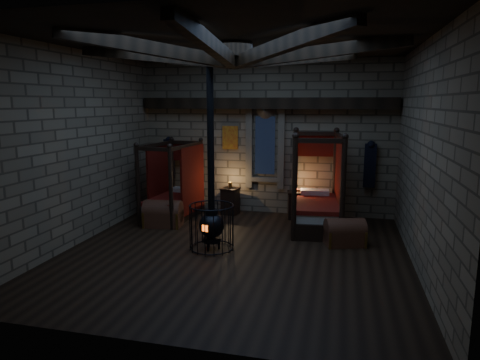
% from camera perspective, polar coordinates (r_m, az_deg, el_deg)
% --- Properties ---
extents(room, '(7.02, 7.02, 4.29)m').
position_cam_1_polar(room, '(8.54, -0.65, 14.80)').
color(room, black).
rests_on(room, ground).
extents(bed_left, '(1.18, 2.01, 2.01)m').
position_cam_1_polar(bed_left, '(11.65, -8.85, -2.60)').
color(bed_left, black).
rests_on(bed_left, ground).
extents(bed_right, '(1.39, 2.32, 2.31)m').
position_cam_1_polar(bed_right, '(10.79, 10.04, -3.26)').
color(bed_right, black).
rests_on(bed_right, ground).
extents(trunk_left, '(0.98, 0.69, 0.68)m').
position_cam_1_polar(trunk_left, '(10.94, -10.21, -4.54)').
color(trunk_left, '#572C1B').
rests_on(trunk_left, ground).
extents(trunk_right, '(0.95, 0.75, 0.61)m').
position_cam_1_polar(trunk_right, '(9.65, 13.78, -6.89)').
color(trunk_right, '#572C1B').
rests_on(trunk_right, ground).
extents(nightstand_left, '(0.52, 0.51, 0.91)m').
position_cam_1_polar(nightstand_left, '(11.91, -1.30, -2.76)').
color(nightstand_left, black).
rests_on(nightstand_left, ground).
extents(nightstand_right, '(0.54, 0.52, 0.80)m').
position_cam_1_polar(nightstand_right, '(11.55, 7.46, -3.28)').
color(nightstand_right, black).
rests_on(nightstand_right, ground).
extents(stove, '(0.94, 0.94, 4.05)m').
position_cam_1_polar(stove, '(9.05, -3.81, -5.59)').
color(stove, black).
rests_on(stove, ground).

